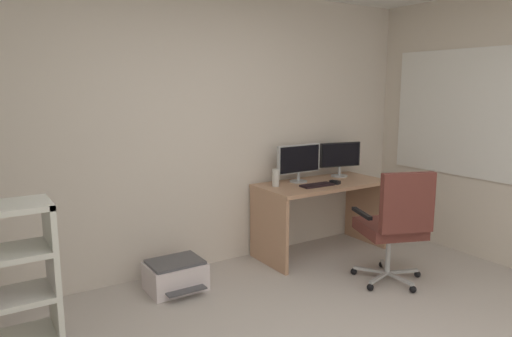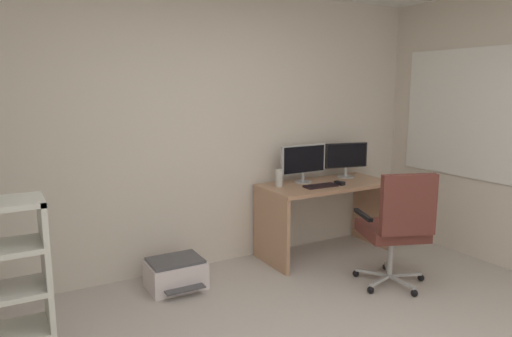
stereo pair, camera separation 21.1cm
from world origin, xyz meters
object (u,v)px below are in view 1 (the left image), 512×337
monitor_secondary (340,156)px  keyboard (317,185)px  office_chair (395,222)px  monitor_main (299,160)px  printer (176,275)px  computer_mouse (335,182)px  desk (321,202)px  desktop_speaker (276,178)px

monitor_secondary → keyboard: 0.63m
keyboard → office_chair: office_chair is taller
monitor_main → printer: 1.69m
monitor_secondary → computer_mouse: monitor_secondary is taller
monitor_secondary → printer: bearing=-175.0°
monitor_secondary → computer_mouse: 0.46m
desk → keyboard: (-0.16, -0.12, 0.22)m
desk → desktop_speaker: (-0.51, 0.10, 0.29)m
desk → keyboard: keyboard is taller
printer → monitor_main: bearing=6.9°
computer_mouse → office_chair: 0.86m
keyboard → office_chair: (0.16, -0.85, -0.19)m
monitor_secondary → office_chair: (-0.37, -1.11, -0.40)m
desk → office_chair: (0.00, -0.97, 0.03)m
desk → office_chair: office_chair is taller
keyboard → printer: size_ratio=0.71×
desk → printer: (-1.64, -0.03, -0.42)m
monitor_secondary → office_chair: 1.24m
desktop_speaker → office_chair: bearing=-64.6°
monitor_main → computer_mouse: bearing=-47.9°
desk → monitor_secondary: (0.37, 0.15, 0.43)m
monitor_main → desk: bearing=-37.9°
monitor_secondary → desktop_speaker: bearing=-176.9°
monitor_secondary → printer: (-2.01, -0.18, -0.84)m
monitor_secondary → office_chair: bearing=-108.5°
keyboard → computer_mouse: (0.22, -0.01, 0.01)m
computer_mouse → keyboard: bearing=162.5°
monitor_main → desktop_speaker: bearing=-171.6°
printer → office_chair: bearing=-29.8°
desktop_speaker → printer: size_ratio=0.36×
printer → monitor_secondary: bearing=5.0°
computer_mouse → monitor_secondary: bearing=27.4°
desk → computer_mouse: size_ratio=13.49×
computer_mouse → printer: bearing=162.6°
keyboard → desktop_speaker: size_ratio=2.00×
monitor_secondary → keyboard: size_ratio=1.41×
keyboard → office_chair: size_ratio=0.33×
printer → computer_mouse: bearing=-3.3°
keyboard → computer_mouse: size_ratio=3.40×
desk → printer: bearing=-178.9°
monitor_secondary → keyboard: bearing=-153.9°
monitor_main → keyboard: monitor_main is taller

